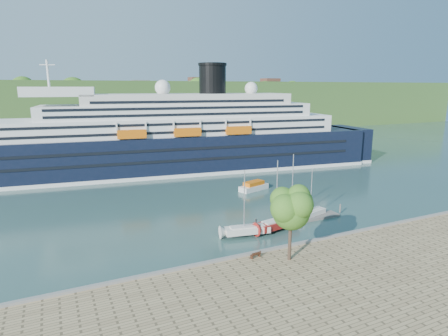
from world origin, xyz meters
TOP-DOWN VIEW (x-y plane):
  - ground at (0.00, 0.00)m, footprint 400.00×400.00m
  - far_hillside at (0.00, 145.00)m, footprint 400.00×50.00m
  - quay_coping at (0.00, -0.20)m, footprint 220.00×0.50m
  - cruise_ship at (-3.67, 54.51)m, footprint 123.90×32.76m
  - park_bench at (-8.47, -1.20)m, footprint 1.48×0.78m
  - promenade_tree at (-4.96, -3.33)m, footprint 6.08×6.08m
  - floating_pontoon at (3.85, 9.28)m, footprint 18.95×2.49m
  - sailboat_white_near at (-4.97, 7.33)m, footprint 7.59×3.36m
  - sailboat_red at (0.54, 7.48)m, footprint 8.33×3.61m
  - sailboat_white_far at (8.64, 9.81)m, footprint 6.55×3.35m
  - tender_launch at (8.25, 28.88)m, footprint 7.33×4.30m
  - sailboat_extra at (8.23, 14.48)m, footprint 7.78×4.20m

SIDE VIEW (x-z plane):
  - ground at x=0.00m, z-range 0.00..0.00m
  - floating_pontoon at x=3.85m, z-range 0.00..0.42m
  - tender_launch at x=8.25m, z-range 0.00..1.92m
  - quay_coping at x=0.00m, z-range 1.00..1.30m
  - park_bench at x=-8.47m, z-range 1.00..1.90m
  - sailboat_white_far at x=8.64m, z-range 0.00..8.15m
  - sailboat_white_near at x=-4.97m, z-range 0.00..9.48m
  - sailboat_extra at x=8.23m, z-range 0.00..9.69m
  - sailboat_red at x=0.54m, z-range 0.00..10.41m
  - promenade_tree at x=-4.96m, z-range 1.00..11.07m
  - far_hillside at x=0.00m, z-range 0.00..24.00m
  - cruise_ship at x=-3.67m, z-range 0.00..27.54m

